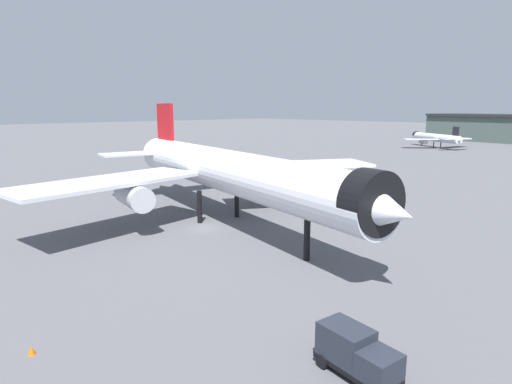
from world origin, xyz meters
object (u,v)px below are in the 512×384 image
at_px(service_truck_front, 356,353).
at_px(airliner_near_gate, 226,172).
at_px(airliner_far_taxiway, 436,138).
at_px(traffic_cone_near_nose, 32,350).

bearing_deg(service_truck_front, airliner_near_gate, 159.82).
height_order(airliner_near_gate, airliner_far_taxiway, airliner_near_gate).
xyz_separation_m(airliner_near_gate, service_truck_front, (34.05, -17.68, -6.15)).
bearing_deg(traffic_cone_near_nose, airliner_near_gate, 118.42).
distance_m(airliner_near_gate, service_truck_front, 38.85).
bearing_deg(airliner_near_gate, traffic_cone_near_nose, -50.55).
bearing_deg(airliner_far_taxiway, service_truck_front, 144.03).
bearing_deg(service_truck_front, airliner_far_taxiway, 119.81).
xyz_separation_m(service_truck_front, traffic_cone_near_nose, (-16.80, -14.20, -1.26)).
xyz_separation_m(airliner_far_taxiway, service_truck_front, (67.21, -161.82, -2.56)).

